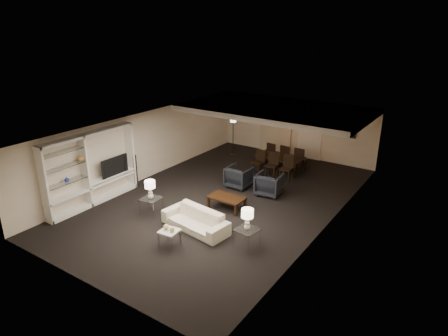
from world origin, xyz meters
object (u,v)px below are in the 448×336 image
object	(u,v)px
chair_nr	(286,168)
floor_lamp	(233,136)
side_table_right	(247,238)
table_lamp_right	(247,219)
pendant_light	(282,123)
side_table_left	(151,206)
chair_nl	(258,162)
chair_fr	(301,159)
sofa	(195,220)
chair_fl	(273,153)
coffee_table	(227,203)
television	(113,165)
floor_speaker	(135,171)
armchair_left	(239,177)
marble_table	(170,238)
vase_amber	(81,158)
armchair_right	(269,184)
table_lamp_left	(150,190)
vase_blue	(67,179)
dining_table	(279,164)
chair_nm	(272,165)
chair_fm	(287,156)

from	to	relation	value
chair_nr	floor_lamp	bearing A→B (deg)	153.96
side_table_right	table_lamp_right	xyz separation A→B (m)	(0.00, 0.00, 0.55)
pendant_light	side_table_left	distance (m)	6.08
chair_nl	chair_fr	world-z (taller)	same
sofa	chair_fl	bearing A→B (deg)	104.03
coffee_table	television	size ratio (longest dim) A/B	1.05
table_lamp_right	chair_fr	world-z (taller)	table_lamp_right
television	chair_fl	distance (m)	6.52
floor_speaker	chair_fl	bearing A→B (deg)	72.13
coffee_table	chair_nr	bearing A→B (deg)	81.04
chair_fl	armchair_left	bearing A→B (deg)	98.60
marble_table	vase_amber	bearing A→B (deg)	175.27
coffee_table	chair_fl	size ratio (longest dim) A/B	1.20
pendant_light	television	world-z (taller)	pendant_light
floor_speaker	floor_lamp	world-z (taller)	floor_lamp
pendant_light	marble_table	world-z (taller)	pendant_light
sofa	floor_lamp	xyz separation A→B (m)	(-2.70, 6.16, 0.56)
armchair_right	table_lamp_left	world-z (taller)	table_lamp_left
vase_blue	dining_table	size ratio (longest dim) A/B	0.09
dining_table	chair_nl	distance (m)	0.90
floor_lamp	television	bearing A→B (deg)	-100.26
dining_table	marble_table	bearing A→B (deg)	-88.60
table_lamp_left	floor_speaker	bearing A→B (deg)	147.51
table_lamp_right	television	distance (m)	5.47
pendant_light	chair_nm	xyz separation A→B (m)	(0.08, -0.84, -1.45)
table_lamp_right	vase_blue	world-z (taller)	vase_blue
side_table_right	chair_nm	world-z (taller)	chair_nm
vase_blue	chair_fl	size ratio (longest dim) A/B	0.17
sofa	table_lamp_left	bearing A→B (deg)	-172.46
armchair_left	chair_fm	size ratio (longest dim) A/B	0.89
armchair_right	dining_table	size ratio (longest dim) A/B	0.47
sofa	chair_fr	bearing A→B (deg)	92.81
sofa	vase_amber	xyz separation A→B (m)	(-3.78, -0.79, 1.35)
armchair_left	vase_amber	xyz separation A→B (m)	(-3.18, -4.09, 1.27)
chair_fr	coffee_table	bearing A→B (deg)	82.38
side_table_left	table_lamp_right	distance (m)	3.44
pendant_light	dining_table	size ratio (longest dim) A/B	0.29
coffee_table	television	world-z (taller)	television
television	chair_nl	xyz separation A→B (m)	(3.06, 4.43, -0.59)
table_lamp_right	chair_fr	distance (m)	6.23
chair_nr	floor_lamp	distance (m)	3.50
pendant_light	chair_nm	distance (m)	1.68
sofa	vase_blue	distance (m)	4.10
table_lamp_left	floor_speaker	distance (m)	2.35
chair_nr	chair_fr	distance (m)	1.30
dining_table	vase_blue	bearing A→B (deg)	-117.83
floor_speaker	chair_nm	bearing A→B (deg)	58.46
table_lamp_left	sofa	bearing A→B (deg)	0.00
chair_nm	floor_speaker	bearing A→B (deg)	-140.94
coffee_table	chair_fl	distance (m)	4.57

